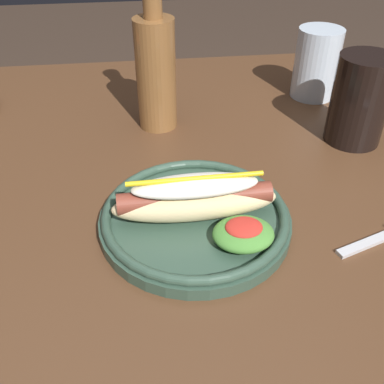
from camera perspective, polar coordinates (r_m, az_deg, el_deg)
dining_table at (r=0.67m, az=-3.97°, el=-6.04°), size 1.31×0.98×0.74m
hot_dog_plate at (r=0.54m, az=0.70°, el=-2.73°), size 0.24×0.24×0.08m
soda_cup at (r=0.74m, az=20.81°, el=11.00°), size 0.09×0.09×0.14m
water_cup at (r=0.88m, az=15.71°, el=15.63°), size 0.08×0.08×0.13m
glass_bottle at (r=0.73m, az=-4.69°, el=15.47°), size 0.06×0.06×0.25m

